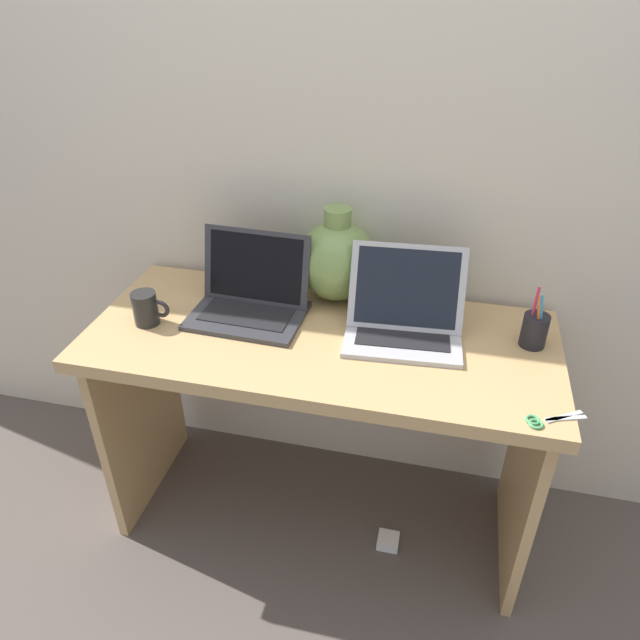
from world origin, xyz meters
TOP-DOWN VIEW (x-y plane):
  - ground_plane at (0.00, 0.00)m, footprint 6.00×6.00m
  - back_wall at (0.00, 0.33)m, footprint 4.40×0.04m
  - desk at (0.00, 0.00)m, footprint 1.33×0.57m
  - laptop_left at (-0.23, 0.08)m, footprint 0.34×0.25m
  - laptop_right at (0.23, 0.07)m, footprint 0.34×0.28m
  - green_vase at (0.00, 0.23)m, footprint 0.24×0.24m
  - coffee_mug at (-0.50, -0.05)m, footprint 0.11×0.07m
  - pen_cup at (0.58, 0.09)m, footprint 0.07×0.07m
  - scissors at (0.59, -0.23)m, footprint 0.14×0.09m
  - power_brick at (0.25, -0.07)m, footprint 0.07×0.07m

SIDE VIEW (x-z plane):
  - ground_plane at x=0.00m, z-range 0.00..0.00m
  - power_brick at x=0.25m, z-range 0.00..0.03m
  - desk at x=0.00m, z-range 0.20..0.96m
  - scissors at x=0.59m, z-range 0.76..0.77m
  - coffee_mug at x=-0.50m, z-range 0.76..0.86m
  - pen_cup at x=0.58m, z-range 0.72..0.90m
  - laptop_left at x=-0.23m, z-range 0.70..0.94m
  - laptop_right at x=0.23m, z-range 0.70..0.94m
  - green_vase at x=0.00m, z-range 0.74..1.03m
  - back_wall at x=0.00m, z-range 0.00..2.40m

